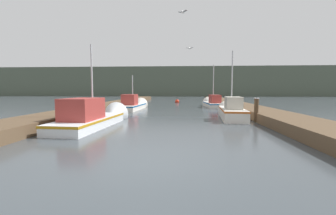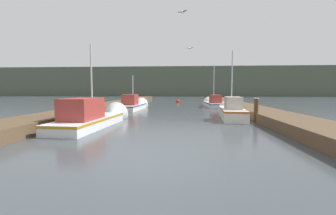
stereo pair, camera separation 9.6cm
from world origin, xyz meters
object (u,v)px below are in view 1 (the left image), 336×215
channel_buoy (177,101)px  seagull_lead (190,48)px  fishing_boat_2 (134,105)px  seagull_1 (183,12)px  fishing_boat_1 (231,111)px  fishing_boat_0 (96,117)px  mooring_piling_1 (256,110)px  mooring_piling_0 (237,106)px  fishing_boat_3 (213,103)px

channel_buoy → seagull_lead: size_ratio=2.01×
fishing_boat_2 → seagull_lead: 8.05m
seagull_1 → fishing_boat_1: bearing=77.6°
fishing_boat_1 → fishing_boat_2: (-7.74, 5.91, -0.08)m
fishing_boat_0 → mooring_piling_1: (8.63, 1.60, 0.26)m
fishing_boat_0 → mooring_piling_0: fishing_boat_0 is taller
channel_buoy → seagull_lead: bearing=-85.2°
fishing_boat_2 → seagull_lead: (5.05, -4.48, 4.38)m
channel_buoy → seagull_1: size_ratio=2.09×
channel_buoy → fishing_boat_3: bearing=-60.1°
fishing_boat_0 → fishing_boat_3: fishing_boat_3 is taller
fishing_boat_1 → fishing_boat_3: (0.05, 9.38, -0.08)m
fishing_boat_2 → fishing_boat_1: bearing=-34.0°
mooring_piling_0 → seagull_1: size_ratio=2.14×
mooring_piling_1 → fishing_boat_1: bearing=116.0°
fishing_boat_2 → seagull_1: (4.56, -8.73, 5.48)m
fishing_boat_0 → fishing_boat_3: size_ratio=1.14×
fishing_boat_2 → mooring_piling_1: fishing_boat_2 is taller
fishing_boat_2 → seagull_1: 11.27m
fishing_boat_2 → mooring_piling_0: (8.84, -2.83, 0.17)m
mooring_piling_1 → channel_buoy: (-4.91, 18.30, -0.53)m
fishing_boat_2 → mooring_piling_0: size_ratio=5.35×
fishing_boat_1 → mooring_piling_0: (1.11, 3.08, 0.09)m
fishing_boat_1 → mooring_piling_0: 3.27m
channel_buoy → seagull_1: 19.96m
seagull_lead → seagull_1: seagull_1 is taller
fishing_boat_1 → mooring_piling_1: (0.98, -2.01, 0.23)m
fishing_boat_2 → seagull_lead: bearing=-38.2°
fishing_boat_2 → mooring_piling_1: (8.72, -7.92, 0.31)m
fishing_boat_3 → seagull_lead: seagull_lead is taller
fishing_boat_2 → fishing_boat_3: (7.79, 3.47, -0.00)m
mooring_piling_0 → mooring_piling_1: size_ratio=0.80×
fishing_boat_0 → seagull_lead: (4.96, 5.03, 4.33)m
fishing_boat_2 → channel_buoy: size_ratio=5.48×
fishing_boat_3 → mooring_piling_0: size_ratio=5.09×
seagull_1 → channel_buoy: bearing=128.2°
fishing_boat_1 → mooring_piling_1: fishing_boat_1 is taller
channel_buoy → seagull_lead: 15.61m
fishing_boat_0 → mooring_piling_1: fishing_boat_0 is taller
fishing_boat_2 → fishing_boat_3: bearing=27.4°
fishing_boat_3 → channel_buoy: bearing=116.7°
fishing_boat_0 → seagull_lead: seagull_lead is taller
mooring_piling_0 → seagull_lead: size_ratio=2.06×
fishing_boat_0 → fishing_boat_1: fishing_boat_1 is taller
fishing_boat_1 → fishing_boat_3: 9.38m
fishing_boat_2 → mooring_piling_1: 11.78m
fishing_boat_2 → seagull_lead: size_ratio=11.01×
fishing_boat_0 → channel_buoy: fishing_boat_0 is taller
fishing_boat_3 → seagull_1: 13.76m
fishing_boat_2 → mooring_piling_0: fishing_boat_2 is taller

